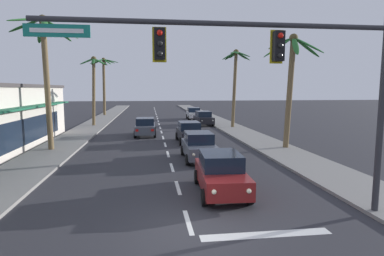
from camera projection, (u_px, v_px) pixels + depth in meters
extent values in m
plane|color=#2D2D33|center=(191.00, 230.00, 9.92)|extent=(220.00, 220.00, 0.00)
cube|color=gray|center=(245.00, 134.00, 30.62)|extent=(3.20, 110.00, 0.14)
cube|color=gray|center=(75.00, 137.00, 28.56)|extent=(3.20, 110.00, 0.14)
cube|color=silver|center=(188.00, 222.00, 10.53)|extent=(0.16, 2.00, 0.01)
cube|color=silver|center=(178.00, 188.00, 14.20)|extent=(0.16, 2.00, 0.01)
cube|color=silver|center=(172.00, 167.00, 17.87)|extent=(0.16, 2.00, 0.01)
cube|color=silver|center=(168.00, 154.00, 21.53)|extent=(0.16, 2.00, 0.01)
cube|color=silver|center=(165.00, 145.00, 25.20)|extent=(0.16, 2.00, 0.01)
cube|color=silver|center=(163.00, 138.00, 28.86)|extent=(0.16, 2.00, 0.01)
cube|color=silver|center=(161.00, 132.00, 32.53)|extent=(0.16, 2.00, 0.01)
cube|color=silver|center=(160.00, 128.00, 36.19)|extent=(0.16, 2.00, 0.01)
cube|color=silver|center=(159.00, 124.00, 39.86)|extent=(0.16, 2.00, 0.01)
cube|color=silver|center=(158.00, 121.00, 43.52)|extent=(0.16, 2.00, 0.01)
cube|color=silver|center=(157.00, 119.00, 47.19)|extent=(0.16, 2.00, 0.01)
cube|color=silver|center=(157.00, 117.00, 50.85)|extent=(0.16, 2.00, 0.01)
cube|color=silver|center=(156.00, 115.00, 54.52)|extent=(0.16, 2.00, 0.01)
cube|color=silver|center=(156.00, 113.00, 58.18)|extent=(0.16, 2.00, 0.01)
cube|color=silver|center=(155.00, 112.00, 61.85)|extent=(0.16, 2.00, 0.01)
cube|color=silver|center=(155.00, 110.00, 65.52)|extent=(0.16, 2.00, 0.01)
cube|color=silver|center=(155.00, 109.00, 69.18)|extent=(0.16, 2.00, 0.01)
cube|color=silver|center=(154.00, 108.00, 72.85)|extent=(0.16, 2.00, 0.01)
cube|color=silver|center=(154.00, 107.00, 76.51)|extent=(0.16, 2.00, 0.01)
cube|color=silver|center=(266.00, 234.00, 9.62)|extent=(4.00, 0.44, 0.01)
cylinder|color=#2D2D33|center=(381.00, 114.00, 10.79)|extent=(0.22, 0.22, 6.99)
cylinder|color=#2D2D33|center=(221.00, 24.00, 9.72)|extent=(11.09, 0.16, 0.16)
cube|color=black|center=(279.00, 46.00, 10.02)|extent=(0.32, 0.26, 0.92)
sphere|color=red|center=(281.00, 36.00, 9.85)|extent=(0.17, 0.17, 0.17)
sphere|color=black|center=(280.00, 46.00, 9.89)|extent=(0.17, 0.17, 0.17)
sphere|color=black|center=(280.00, 56.00, 9.92)|extent=(0.17, 0.17, 0.17)
cube|color=yellow|center=(276.00, 47.00, 10.19)|extent=(0.42, 0.03, 1.04)
cube|color=black|center=(160.00, 44.00, 9.54)|extent=(0.32, 0.26, 0.92)
sphere|color=red|center=(160.00, 33.00, 9.36)|extent=(0.17, 0.17, 0.17)
sphere|color=black|center=(160.00, 43.00, 9.40)|extent=(0.17, 0.17, 0.17)
sphere|color=black|center=(160.00, 54.00, 9.44)|extent=(0.17, 0.17, 0.17)
cube|color=yellow|center=(159.00, 45.00, 9.70)|extent=(0.42, 0.03, 1.04)
cube|color=#147A6B|center=(57.00, 31.00, 9.14)|extent=(1.83, 0.05, 0.36)
cube|color=white|center=(57.00, 30.00, 9.11)|extent=(1.47, 0.01, 0.12)
cube|color=maroon|center=(221.00, 177.00, 13.43)|extent=(1.97, 4.38, 0.72)
cube|color=black|center=(220.00, 160.00, 13.49)|extent=(1.71, 2.28, 0.64)
cylinder|color=black|center=(250.00, 196.00, 12.14)|extent=(0.25, 0.65, 0.64)
cylinder|color=black|center=(204.00, 197.00, 12.00)|extent=(0.25, 0.65, 0.64)
cylinder|color=black|center=(234.00, 176.00, 14.95)|extent=(0.25, 0.65, 0.64)
cylinder|color=black|center=(197.00, 177.00, 14.80)|extent=(0.25, 0.65, 0.64)
sphere|color=#F9EFC6|center=(249.00, 191.00, 11.32)|extent=(0.18, 0.18, 0.18)
sphere|color=#F9EFC6|center=(214.00, 192.00, 11.22)|extent=(0.18, 0.18, 0.18)
cube|color=red|center=(227.00, 163.00, 15.61)|extent=(0.24, 0.07, 0.20)
cube|color=red|center=(200.00, 163.00, 15.50)|extent=(0.24, 0.07, 0.20)
cube|color=#4C515B|center=(199.00, 149.00, 19.80)|extent=(1.77, 4.31, 0.72)
cube|color=black|center=(199.00, 137.00, 19.87)|extent=(1.61, 2.21, 0.64)
cylinder|color=black|center=(217.00, 159.00, 18.56)|extent=(0.22, 0.64, 0.64)
cylinder|color=black|center=(188.00, 160.00, 18.34)|extent=(0.22, 0.64, 0.64)
cylinder|color=black|center=(209.00, 150.00, 21.35)|extent=(0.22, 0.64, 0.64)
cylinder|color=black|center=(183.00, 150.00, 21.13)|extent=(0.22, 0.64, 0.64)
sphere|color=#F9EFC6|center=(216.00, 154.00, 17.74)|extent=(0.18, 0.18, 0.18)
sphere|color=#F9EFC6|center=(194.00, 155.00, 17.58)|extent=(0.18, 0.18, 0.18)
cube|color=red|center=(204.00, 141.00, 22.00)|extent=(0.24, 0.06, 0.20)
cube|color=red|center=(185.00, 142.00, 21.83)|extent=(0.24, 0.06, 0.20)
cube|color=black|center=(189.00, 134.00, 26.20)|extent=(1.84, 4.33, 0.72)
cube|color=black|center=(189.00, 126.00, 26.26)|extent=(1.64, 2.23, 0.64)
cylinder|color=black|center=(203.00, 141.00, 24.98)|extent=(0.23, 0.64, 0.64)
cylinder|color=black|center=(181.00, 142.00, 24.72)|extent=(0.23, 0.64, 0.64)
cylinder|color=black|center=(197.00, 136.00, 27.76)|extent=(0.23, 0.64, 0.64)
cylinder|color=black|center=(177.00, 136.00, 27.50)|extent=(0.23, 0.64, 0.64)
sphere|color=#F9EFC6|center=(202.00, 137.00, 24.15)|extent=(0.18, 0.18, 0.18)
sphere|color=#F9EFC6|center=(185.00, 137.00, 23.97)|extent=(0.18, 0.18, 0.18)
cube|color=red|center=(193.00, 129.00, 28.40)|extent=(0.24, 0.06, 0.20)
cube|color=red|center=(178.00, 130.00, 28.21)|extent=(0.24, 0.06, 0.20)
cube|color=#4C515B|center=(145.00, 128.00, 29.97)|extent=(1.81, 4.32, 0.72)
cube|color=black|center=(145.00, 121.00, 29.74)|extent=(1.63, 2.22, 0.64)
cylinder|color=black|center=(137.00, 130.00, 31.31)|extent=(0.23, 0.64, 0.64)
cylinder|color=black|center=(155.00, 130.00, 31.52)|extent=(0.23, 0.64, 0.64)
cylinder|color=black|center=(135.00, 135.00, 28.52)|extent=(0.23, 0.64, 0.64)
cylinder|color=black|center=(155.00, 134.00, 28.72)|extent=(0.23, 0.64, 0.64)
sphere|color=#B2B2AD|center=(140.00, 125.00, 32.03)|extent=(0.18, 0.18, 0.18)
sphere|color=#B2B2AD|center=(152.00, 125.00, 32.18)|extent=(0.18, 0.18, 0.18)
cube|color=red|center=(137.00, 130.00, 27.75)|extent=(0.24, 0.06, 0.20)
cube|color=red|center=(152.00, 130.00, 27.91)|extent=(0.24, 0.06, 0.20)
cube|color=black|center=(204.00, 120.00, 38.72)|extent=(1.93, 4.37, 0.72)
cube|color=black|center=(203.00, 114.00, 38.79)|extent=(1.69, 2.26, 0.64)
cylinder|color=black|center=(213.00, 124.00, 37.52)|extent=(0.25, 0.65, 0.64)
cylinder|color=black|center=(199.00, 124.00, 37.23)|extent=(0.25, 0.65, 0.64)
cylinder|color=black|center=(208.00, 121.00, 40.30)|extent=(0.25, 0.65, 0.64)
cylinder|color=black|center=(194.00, 121.00, 40.00)|extent=(0.25, 0.65, 0.64)
sphere|color=#B2B2AD|center=(213.00, 121.00, 36.69)|extent=(0.18, 0.18, 0.18)
sphere|color=#B2B2AD|center=(202.00, 121.00, 36.48)|extent=(0.18, 0.18, 0.18)
cube|color=red|center=(205.00, 117.00, 40.93)|extent=(0.24, 0.07, 0.20)
cube|color=red|center=(195.00, 117.00, 40.71)|extent=(0.24, 0.07, 0.20)
cube|color=silver|center=(194.00, 115.00, 46.27)|extent=(1.88, 4.35, 0.72)
cube|color=black|center=(194.00, 110.00, 46.34)|extent=(1.66, 2.24, 0.64)
cylinder|color=black|center=(201.00, 118.00, 45.00)|extent=(0.24, 0.65, 0.64)
cylinder|color=black|center=(189.00, 118.00, 44.82)|extent=(0.24, 0.65, 0.64)
cylinder|color=black|center=(198.00, 116.00, 47.81)|extent=(0.24, 0.65, 0.64)
cylinder|color=black|center=(187.00, 116.00, 47.62)|extent=(0.24, 0.65, 0.64)
sphere|color=#B2B2AD|center=(200.00, 115.00, 44.18)|extent=(0.18, 0.18, 0.18)
sphere|color=#B2B2AD|center=(191.00, 115.00, 44.05)|extent=(0.18, 0.18, 0.18)
cube|color=red|center=(197.00, 113.00, 48.46)|extent=(0.24, 0.07, 0.20)
cube|color=red|center=(188.00, 113.00, 48.32)|extent=(0.24, 0.07, 0.20)
cylinder|color=brown|center=(47.00, 87.00, 22.01)|extent=(0.50, 0.38, 8.91)
ellipsoid|color=#2D702D|center=(61.00, 29.00, 21.74)|extent=(2.31, 0.53, 1.37)
ellipsoid|color=#2D702D|center=(58.00, 31.00, 22.47)|extent=(1.77, 2.03, 1.35)
ellipsoid|color=#2D702D|center=(41.00, 31.00, 22.44)|extent=(1.30, 2.19, 1.47)
ellipsoid|color=#2D702D|center=(25.00, 25.00, 21.55)|extent=(2.47, 0.82, 1.00)
ellipsoid|color=#2D702D|center=(25.00, 19.00, 20.42)|extent=(1.85, 2.24, 0.71)
ellipsoid|color=#2D702D|center=(44.00, 22.00, 20.47)|extent=(1.25, 2.41, 1.06)
sphere|color=#4C4223|center=(43.00, 19.00, 21.46)|extent=(0.60, 0.60, 0.60)
cylinder|color=brown|center=(94.00, 93.00, 37.12)|extent=(0.62, 0.35, 7.71)
ellipsoid|color=#1E5123|center=(101.00, 62.00, 36.96)|extent=(1.65, 0.72, 0.84)
ellipsoid|color=#1E5123|center=(100.00, 62.00, 37.21)|extent=(1.57, 1.21, 0.82)
ellipsoid|color=#1E5123|center=(93.00, 62.00, 37.42)|extent=(0.78, 1.65, 0.83)
ellipsoid|color=#1E5123|center=(89.00, 61.00, 37.13)|extent=(1.54, 1.39, 0.54)
ellipsoid|color=#1E5123|center=(87.00, 61.00, 36.57)|extent=(1.63, 0.47, 0.81)
ellipsoid|color=#1E5123|center=(87.00, 61.00, 36.23)|extent=(1.57, 1.17, 0.86)
ellipsoid|color=#1E5123|center=(93.00, 61.00, 35.96)|extent=(0.56, 1.64, 0.83)
ellipsoid|color=#1E5123|center=(99.00, 61.00, 36.35)|extent=(1.55, 1.24, 0.83)
sphere|color=#4C4223|center=(94.00, 59.00, 36.67)|extent=(0.60, 0.60, 0.60)
cylinder|color=brown|center=(104.00, 88.00, 51.89)|extent=(0.53, 0.42, 8.97)
ellipsoid|color=#236028|center=(111.00, 61.00, 51.51)|extent=(2.40, 0.45, 0.66)
ellipsoid|color=#236028|center=(109.00, 61.00, 52.35)|extent=(1.91, 2.04, 0.63)
ellipsoid|color=#236028|center=(105.00, 62.00, 52.53)|extent=(0.42, 2.36, 0.81)
ellipsoid|color=#236028|center=(97.00, 62.00, 51.72)|extent=(2.28, 1.31, 0.97)
ellipsoid|color=#236028|center=(97.00, 61.00, 50.73)|extent=(2.22, 1.47, 0.97)
ellipsoid|color=#236028|center=(100.00, 60.00, 50.25)|extent=(1.27, 2.37, 0.66)
ellipsoid|color=#236028|center=(107.00, 62.00, 50.62)|extent=(1.70, 2.06, 1.05)
sphere|color=#4C4223|center=(104.00, 60.00, 51.36)|extent=(0.60, 0.60, 0.60)
cylinder|color=brown|center=(289.00, 95.00, 22.88)|extent=(0.70, 0.39, 7.83)
ellipsoid|color=#236028|center=(307.00, 47.00, 22.77)|extent=(2.25, 0.67, 1.43)
ellipsoid|color=#236028|center=(294.00, 45.00, 23.59)|extent=(1.41, 2.37, 0.91)
ellipsoid|color=#236028|center=(280.00, 43.00, 23.50)|extent=(1.33, 2.44, 0.69)
ellipsoid|color=#236028|center=(278.00, 47.00, 22.47)|extent=(2.20, 0.63, 1.50)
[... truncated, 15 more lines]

